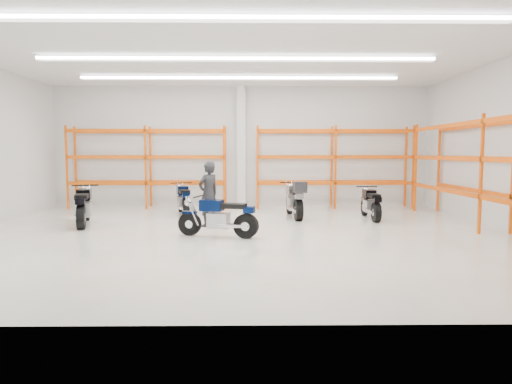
{
  "coord_description": "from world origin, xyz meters",
  "views": [
    {
      "loc": [
        0.35,
        -11.24,
        2.05
      ],
      "look_at": [
        0.49,
        0.5,
        1.02
      ],
      "focal_mm": 32.0,
      "sensor_mm": 36.0,
      "label": 1
    }
  ],
  "objects_px": {
    "motorcycle_main": "(221,218)",
    "motorcycle_back_d": "(371,204)",
    "motorcycle_back_c": "(295,200)",
    "motorcycle_back_a": "(83,207)",
    "motorcycle_back_b": "(183,200)",
    "standing_man": "(208,194)",
    "structural_column": "(241,147)"
  },
  "relations": [
    {
      "from": "motorcycle_main",
      "to": "motorcycle_back_d",
      "type": "xyz_separation_m",
      "value": [
        4.38,
        2.89,
        -0.01
      ]
    },
    {
      "from": "motorcycle_back_c",
      "to": "motorcycle_back_d",
      "type": "xyz_separation_m",
      "value": [
        2.3,
        -0.27,
        -0.11
      ]
    },
    {
      "from": "motorcycle_main",
      "to": "motorcycle_back_a",
      "type": "xyz_separation_m",
      "value": [
        -3.97,
        1.8,
        0.05
      ]
    },
    {
      "from": "motorcycle_main",
      "to": "motorcycle_back_b",
      "type": "relative_size",
      "value": 0.96
    },
    {
      "from": "motorcycle_back_b",
      "to": "motorcycle_back_d",
      "type": "bearing_deg",
      "value": -9.38
    },
    {
      "from": "motorcycle_back_a",
      "to": "standing_man",
      "type": "height_order",
      "value": "standing_man"
    },
    {
      "from": "motorcycle_back_a",
      "to": "motorcycle_back_d",
      "type": "xyz_separation_m",
      "value": [
        8.35,
        1.08,
        -0.06
      ]
    },
    {
      "from": "motorcycle_back_a",
      "to": "motorcycle_back_b",
      "type": "xyz_separation_m",
      "value": [
        2.48,
        2.05,
        -0.03
      ]
    },
    {
      "from": "motorcycle_back_a",
      "to": "motorcycle_back_c",
      "type": "bearing_deg",
      "value": 12.6
    },
    {
      "from": "structural_column",
      "to": "motorcycle_back_c",
      "type": "bearing_deg",
      "value": -60.26
    },
    {
      "from": "motorcycle_back_b",
      "to": "standing_man",
      "type": "height_order",
      "value": "standing_man"
    },
    {
      "from": "motorcycle_back_c",
      "to": "structural_column",
      "type": "bearing_deg",
      "value": 119.74
    },
    {
      "from": "motorcycle_back_a",
      "to": "structural_column",
      "type": "bearing_deg",
      "value": 45.27
    },
    {
      "from": "standing_man",
      "to": "motorcycle_back_a",
      "type": "bearing_deg",
      "value": -47.55
    },
    {
      "from": "structural_column",
      "to": "motorcycle_back_b",
      "type": "bearing_deg",
      "value": -128.49
    },
    {
      "from": "motorcycle_main",
      "to": "structural_column",
      "type": "height_order",
      "value": "structural_column"
    },
    {
      "from": "motorcycle_back_a",
      "to": "motorcycle_back_c",
      "type": "height_order",
      "value": "motorcycle_back_c"
    },
    {
      "from": "standing_man",
      "to": "motorcycle_back_b",
      "type": "bearing_deg",
      "value": -109.78
    },
    {
      "from": "motorcycle_back_d",
      "to": "standing_man",
      "type": "bearing_deg",
      "value": -165.27
    },
    {
      "from": "motorcycle_main",
      "to": "motorcycle_back_a",
      "type": "bearing_deg",
      "value": 155.55
    },
    {
      "from": "motorcycle_back_a",
      "to": "standing_man",
      "type": "relative_size",
      "value": 1.23
    },
    {
      "from": "motorcycle_back_c",
      "to": "standing_man",
      "type": "height_order",
      "value": "standing_man"
    },
    {
      "from": "motorcycle_back_a",
      "to": "motorcycle_back_d",
      "type": "bearing_deg",
      "value": 7.39
    },
    {
      "from": "motorcycle_back_a",
      "to": "standing_man",
      "type": "distance_m",
      "value": 3.54
    },
    {
      "from": "standing_man",
      "to": "structural_column",
      "type": "height_order",
      "value": "structural_column"
    },
    {
      "from": "motorcycle_back_d",
      "to": "structural_column",
      "type": "height_order",
      "value": "structural_column"
    },
    {
      "from": "motorcycle_back_b",
      "to": "standing_man",
      "type": "distance_m",
      "value": 2.5
    },
    {
      "from": "motorcycle_back_b",
      "to": "motorcycle_back_d",
      "type": "distance_m",
      "value": 5.95
    },
    {
      "from": "motorcycle_back_b",
      "to": "motorcycle_back_a",
      "type": "bearing_deg",
      "value": -140.46
    },
    {
      "from": "motorcycle_back_c",
      "to": "motorcycle_back_a",
      "type": "bearing_deg",
      "value": -167.4
    },
    {
      "from": "standing_man",
      "to": "structural_column",
      "type": "distance_m",
      "value": 4.82
    },
    {
      "from": "motorcycle_main",
      "to": "structural_column",
      "type": "bearing_deg",
      "value": 86.65
    }
  ]
}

